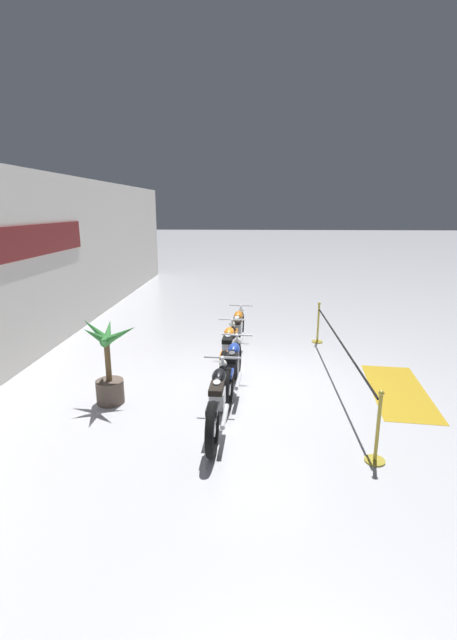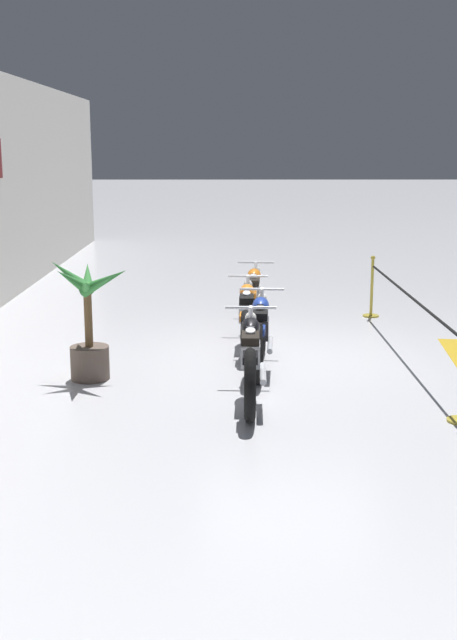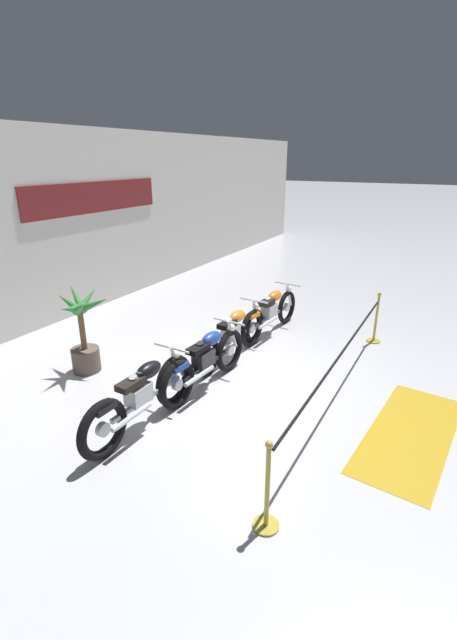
% 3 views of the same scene
% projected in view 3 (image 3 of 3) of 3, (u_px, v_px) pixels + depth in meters
% --- Properties ---
extents(ground_plane, '(120.00, 120.00, 0.00)m').
position_uv_depth(ground_plane, '(247.00, 378.00, 7.34)').
color(ground_plane, silver).
extents(back_wall, '(28.00, 0.29, 4.20)m').
position_uv_depth(back_wall, '(29.00, 231.00, 8.91)').
color(back_wall, silver).
rests_on(back_wall, ground).
extents(motorcycle_black_0, '(2.24, 0.62, 0.98)m').
position_uv_depth(motorcycle_black_0, '(142.00, 397.00, 5.85)').
color(motorcycle_black_0, black).
rests_on(motorcycle_black_0, ground).
extents(motorcycle_blue_1, '(2.20, 0.62, 0.96)m').
position_uv_depth(motorcycle_blue_1, '(206.00, 360.00, 6.90)').
color(motorcycle_blue_1, black).
rests_on(motorcycle_blue_1, ground).
extents(motorcycle_orange_2, '(2.39, 0.62, 0.93)m').
position_uv_depth(motorcycle_orange_2, '(233.00, 335.00, 7.95)').
color(motorcycle_orange_2, black).
rests_on(motorcycle_orange_2, ground).
extents(motorcycle_orange_3, '(2.30, 0.62, 0.95)m').
position_uv_depth(motorcycle_orange_3, '(271.00, 312.00, 9.03)').
color(motorcycle_orange_3, black).
rests_on(motorcycle_orange_3, ground).
extents(potted_palm_left_of_row, '(0.99, 1.04, 1.55)m').
position_uv_depth(potted_palm_left_of_row, '(83.00, 334.00, 7.38)').
color(potted_palm_left_of_row, brown).
rests_on(potted_palm_left_of_row, ground).
extents(stanchion_far_left, '(5.41, 0.28, 1.05)m').
position_uv_depth(stanchion_far_left, '(318.00, 400.00, 5.45)').
color(stanchion_far_left, gold).
rests_on(stanchion_far_left, ground).
extents(stanchion_mid_left, '(0.28, 0.28, 1.05)m').
position_uv_depth(stanchion_mid_left, '(375.00, 325.00, 8.67)').
color(stanchion_mid_left, gold).
rests_on(stanchion_mid_left, ground).
extents(floor_banner, '(2.68, 1.26, 0.01)m').
position_uv_depth(floor_banner, '(410.00, 434.00, 5.86)').
color(floor_banner, '#B78E19').
rests_on(floor_banner, ground).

